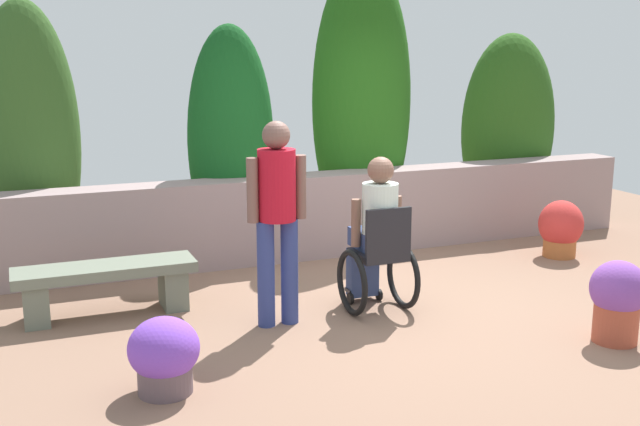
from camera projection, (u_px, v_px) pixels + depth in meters
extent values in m
plane|color=#866451|center=(406.00, 309.00, 6.61)|extent=(11.46, 11.46, 0.00)
cube|color=gray|center=(322.00, 215.00, 8.25)|extent=(7.57, 0.39, 0.89)
ellipsoid|color=#325822|center=(30.00, 137.00, 7.61)|extent=(0.97, 0.68, 2.67)
ellipsoid|color=#134E1B|center=(231.00, 142.00, 8.13)|extent=(0.93, 0.65, 2.44)
ellipsoid|color=#205915|center=(362.00, 102.00, 8.72)|extent=(1.17, 0.82, 3.18)
ellipsoid|color=#275318|center=(508.00, 129.00, 9.73)|extent=(1.26, 0.88, 2.37)
cube|color=slate|center=(36.00, 303.00, 6.24)|extent=(0.20, 0.35, 0.35)
cube|color=slate|center=(173.00, 287.00, 6.65)|extent=(0.20, 0.35, 0.35)
cube|color=slate|center=(105.00, 270.00, 6.40)|extent=(1.48, 0.42, 0.09)
cube|color=black|center=(378.00, 254.00, 6.47)|extent=(0.40, 0.40, 0.06)
cube|color=black|center=(388.00, 233.00, 6.26)|extent=(0.40, 0.04, 0.40)
cube|color=black|center=(361.00, 289.00, 6.85)|extent=(0.28, 0.12, 0.03)
torus|color=black|center=(352.00, 283.00, 6.43)|extent=(0.05, 0.56, 0.56)
torus|color=black|center=(403.00, 276.00, 6.61)|extent=(0.05, 0.56, 0.56)
cylinder|color=black|center=(350.00, 298.00, 6.74)|extent=(0.03, 0.10, 0.10)
cylinder|color=black|center=(379.00, 295.00, 6.84)|extent=(0.03, 0.10, 0.10)
cube|color=navy|center=(373.00, 239.00, 6.54)|extent=(0.30, 0.40, 0.16)
cube|color=navy|center=(363.00, 272.00, 6.79)|extent=(0.26, 0.14, 0.43)
cylinder|color=silver|center=(380.00, 213.00, 6.38)|extent=(0.30, 0.30, 0.50)
cylinder|color=brown|center=(356.00, 223.00, 6.38)|extent=(0.08, 0.08, 0.40)
cylinder|color=brown|center=(397.00, 219.00, 6.52)|extent=(0.08, 0.08, 0.40)
sphere|color=brown|center=(381.00, 170.00, 6.30)|extent=(0.22, 0.22, 0.22)
cylinder|color=navy|center=(266.00, 274.00, 6.14)|extent=(0.14, 0.14, 0.87)
cylinder|color=navy|center=(290.00, 271.00, 6.21)|extent=(0.14, 0.14, 0.87)
cylinder|color=red|center=(277.00, 185.00, 6.02)|extent=(0.30, 0.30, 0.57)
cylinder|color=brown|center=(252.00, 190.00, 5.96)|extent=(0.09, 0.09, 0.51)
cylinder|color=brown|center=(301.00, 187.00, 6.10)|extent=(0.09, 0.09, 0.51)
sphere|color=brown|center=(276.00, 135.00, 5.94)|extent=(0.22, 0.22, 0.22)
cylinder|color=#A74832|center=(616.00, 322.00, 5.86)|extent=(0.34, 0.34, 0.31)
ellipsoid|color=#27693C|center=(618.00, 296.00, 5.82)|extent=(0.37, 0.37, 0.15)
ellipsoid|color=purple|center=(619.00, 288.00, 5.81)|extent=(0.43, 0.43, 0.42)
cylinder|color=#5F4D55|center=(165.00, 378.00, 5.01)|extent=(0.36, 0.36, 0.19)
ellipsoid|color=#366B1F|center=(164.00, 357.00, 4.98)|extent=(0.39, 0.39, 0.14)
ellipsoid|color=purple|center=(164.00, 348.00, 4.97)|extent=(0.47, 0.47, 0.41)
cylinder|color=#AA5B2E|center=(559.00, 246.00, 8.25)|extent=(0.34, 0.34, 0.22)
ellipsoid|color=#294620|center=(560.00, 231.00, 8.21)|extent=(0.38, 0.38, 0.18)
ellipsoid|color=red|center=(561.00, 224.00, 8.20)|extent=(0.47, 0.47, 0.51)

